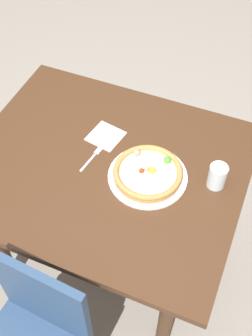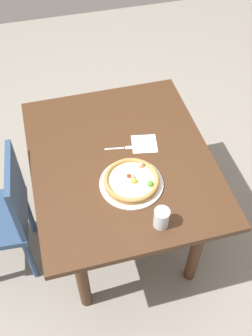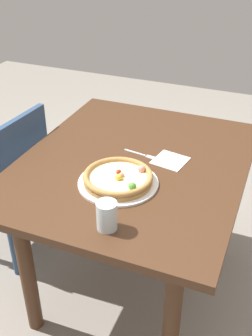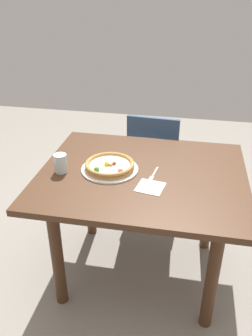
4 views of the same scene
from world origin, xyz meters
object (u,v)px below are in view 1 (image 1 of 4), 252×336
at_px(pizza, 148,172).
at_px(fork, 93,156).
at_px(plate, 148,176).
at_px(napkin, 106,136).
at_px(drinking_glass, 217,176).
at_px(dining_table, 106,181).

relative_size(pizza, fork, 1.73).
distance_m(plate, napkin, 0.29).
relative_size(plate, fork, 2.00).
xyz_separation_m(pizza, napkin, (-0.26, 0.14, -0.03)).
height_order(pizza, drinking_glass, drinking_glass).
bearing_deg(dining_table, pizza, 2.73).
distance_m(pizza, napkin, 0.30).
bearing_deg(pizza, fork, 176.87).
height_order(dining_table, drinking_glass, drinking_glass).
height_order(plate, napkin, plate).
distance_m(dining_table, drinking_glass, 0.50).
relative_size(drinking_glass, napkin, 0.78).
bearing_deg(fork, napkin, 9.12).
height_order(fork, napkin, fork).
distance_m(plate, drinking_glass, 0.28).
distance_m(fork, drinking_glass, 0.53).
height_order(pizza, napkin, pizza).
relative_size(dining_table, napkin, 8.42).
bearing_deg(pizza, drinking_glass, 14.76).
bearing_deg(fork, plate, -84.43).
bearing_deg(plate, dining_table, -177.67).
relative_size(plate, napkin, 2.37).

